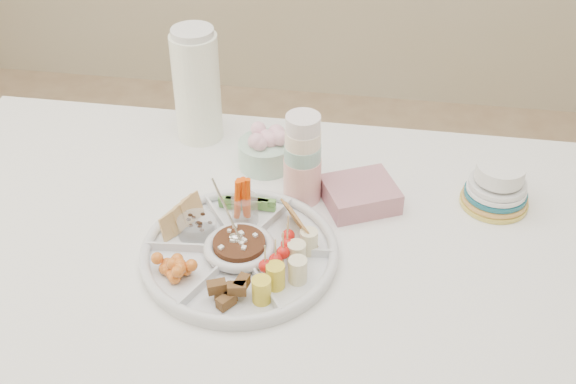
% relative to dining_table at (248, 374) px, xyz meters
% --- Properties ---
extents(dining_table, '(1.52, 1.02, 0.76)m').
position_rel_dining_table_xyz_m(dining_table, '(0.00, 0.00, 0.00)').
color(dining_table, white).
rests_on(dining_table, floor).
extents(party_tray, '(0.41, 0.41, 0.04)m').
position_rel_dining_table_xyz_m(party_tray, '(0.00, -0.02, 0.40)').
color(party_tray, white).
rests_on(party_tray, dining_table).
extents(bean_dip, '(0.11, 0.11, 0.04)m').
position_rel_dining_table_xyz_m(bean_dip, '(0.00, -0.02, 0.41)').
color(bean_dip, black).
rests_on(bean_dip, party_tray).
extents(tortillas, '(0.10, 0.10, 0.06)m').
position_rel_dining_table_xyz_m(tortillas, '(0.11, 0.05, 0.42)').
color(tortillas, '#C28144').
rests_on(tortillas, party_tray).
extents(carrot_cucumber, '(0.12, 0.12, 0.10)m').
position_rel_dining_table_xyz_m(carrot_cucumber, '(-0.01, 0.11, 0.44)').
color(carrot_cucumber, '#FF4E05').
rests_on(carrot_cucumber, party_tray).
extents(pita_raisins, '(0.12, 0.12, 0.06)m').
position_rel_dining_table_xyz_m(pita_raisins, '(-0.12, 0.03, 0.42)').
color(pita_raisins, tan).
rests_on(pita_raisins, party_tray).
extents(cherries, '(0.11, 0.11, 0.04)m').
position_rel_dining_table_xyz_m(cherries, '(-0.11, -0.10, 0.42)').
color(cherries, orange).
rests_on(cherries, party_tray).
extents(granola_chunks, '(0.10, 0.10, 0.04)m').
position_rel_dining_table_xyz_m(granola_chunks, '(0.01, -0.15, 0.42)').
color(granola_chunks, brown).
rests_on(granola_chunks, party_tray).
extents(banana_tomato, '(0.12, 0.12, 0.09)m').
position_rel_dining_table_xyz_m(banana_tomato, '(0.12, -0.08, 0.44)').
color(banana_tomato, '#F2D58A').
rests_on(banana_tomato, party_tray).
extents(cup_stack, '(0.10, 0.10, 0.22)m').
position_rel_dining_table_xyz_m(cup_stack, '(0.09, 0.19, 0.49)').
color(cup_stack, silver).
rests_on(cup_stack, dining_table).
extents(thermos, '(0.13, 0.13, 0.29)m').
position_rel_dining_table_xyz_m(thermos, '(-0.19, 0.40, 0.52)').
color(thermos, white).
rests_on(thermos, dining_table).
extents(flower_bowl, '(0.14, 0.14, 0.09)m').
position_rel_dining_table_xyz_m(flower_bowl, '(-0.01, 0.30, 0.43)').
color(flower_bowl, '#B0CABF').
rests_on(flower_bowl, dining_table).
extents(napkin_stack, '(0.19, 0.18, 0.05)m').
position_rel_dining_table_xyz_m(napkin_stack, '(0.22, 0.19, 0.40)').
color(napkin_stack, '#B47581').
rests_on(napkin_stack, dining_table).
extents(plate_stack, '(0.15, 0.15, 0.09)m').
position_rel_dining_table_xyz_m(plate_stack, '(0.50, 0.23, 0.43)').
color(plate_stack, gold).
rests_on(plate_stack, dining_table).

